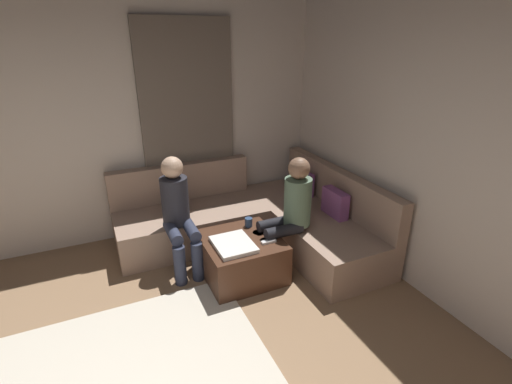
# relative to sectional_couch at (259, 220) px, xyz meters

# --- Properties ---
(wall_left) EXTENTS (0.12, 6.00, 2.70)m
(wall_left) POSITION_rel_sectional_couch_xyz_m (-0.86, -1.88, 1.07)
(wall_left) COLOR beige
(wall_left) RESTS_ON ground_plane
(curtain_panel) EXTENTS (0.06, 1.10, 2.50)m
(curtain_panel) POSITION_rel_sectional_couch_xyz_m (-0.76, -0.58, 0.97)
(curtain_panel) COLOR #726659
(curtain_panel) RESTS_ON ground_plane
(sectional_couch) EXTENTS (2.10, 2.55, 0.87)m
(sectional_couch) POSITION_rel_sectional_couch_xyz_m (0.00, 0.00, 0.00)
(sectional_couch) COLOR #9E7F6B
(sectional_couch) RESTS_ON ground_plane
(ottoman) EXTENTS (0.76, 0.76, 0.42)m
(ottoman) POSITION_rel_sectional_couch_xyz_m (0.56, -0.46, -0.07)
(ottoman) COLOR #4C2D1E
(ottoman) RESTS_ON ground_plane
(folded_blanket) EXTENTS (0.44, 0.36, 0.04)m
(folded_blanket) POSITION_rel_sectional_couch_xyz_m (0.66, -0.58, 0.16)
(folded_blanket) COLOR white
(folded_blanket) RESTS_ON ottoman
(coffee_mug) EXTENTS (0.08, 0.08, 0.10)m
(coffee_mug) POSITION_rel_sectional_couch_xyz_m (0.34, -0.28, 0.19)
(coffee_mug) COLOR #334C72
(coffee_mug) RESTS_ON ottoman
(game_remote) EXTENTS (0.05, 0.15, 0.02)m
(game_remote) POSITION_rel_sectional_couch_xyz_m (0.74, -0.24, 0.15)
(game_remote) COLOR white
(game_remote) RESTS_ON ottoman
(person_on_couch_back) EXTENTS (0.30, 0.60, 1.20)m
(person_on_couch_back) POSITION_rel_sectional_couch_xyz_m (0.60, 0.06, 0.38)
(person_on_couch_back) COLOR black
(person_on_couch_back) RESTS_ON ground_plane
(person_on_couch_side) EXTENTS (0.60, 0.30, 1.20)m
(person_on_couch_side) POSITION_rel_sectional_couch_xyz_m (0.15, -0.98, 0.38)
(person_on_couch_side) COLOR #2D3347
(person_on_couch_side) RESTS_ON ground_plane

